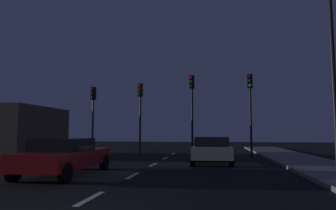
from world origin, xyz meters
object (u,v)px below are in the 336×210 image
(traffic_signal_center_left, at_px, (140,105))
(car_adjacent_lane, at_px, (65,156))
(street_lamp_right, at_px, (324,54))
(traffic_signal_far_right, at_px, (250,99))
(traffic_signal_center_right, at_px, (192,100))
(traffic_signal_far_left, at_px, (93,107))
(car_stopped_ahead, at_px, (211,149))

(traffic_signal_center_left, distance_m, car_adjacent_lane, 9.71)
(car_adjacent_lane, relative_size, street_lamp_right, 0.58)
(traffic_signal_far_right, bearing_deg, traffic_signal_center_right, 180.00)
(car_adjacent_lane, bearing_deg, traffic_signal_center_right, 66.40)
(traffic_signal_center_right, bearing_deg, traffic_signal_far_left, -179.99)
(traffic_signal_center_right, bearing_deg, street_lamp_right, -49.22)
(street_lamp_right, bearing_deg, traffic_signal_far_right, 107.53)
(car_adjacent_lane, distance_m, street_lamp_right, 11.05)
(traffic_signal_center_right, distance_m, car_adjacent_lane, 10.60)
(traffic_signal_far_right, relative_size, street_lamp_right, 0.67)
(traffic_signal_center_left, bearing_deg, street_lamp_right, -36.00)
(car_adjacent_lane, bearing_deg, traffic_signal_far_left, 106.89)
(traffic_signal_far_right, distance_m, street_lamp_right, 7.27)
(traffic_signal_far_left, height_order, traffic_signal_center_left, traffic_signal_center_left)
(car_stopped_ahead, bearing_deg, traffic_signal_far_left, 153.39)
(traffic_signal_center_right, relative_size, car_stopped_ahead, 1.17)
(traffic_signal_far_right, relative_size, car_adjacent_lane, 1.16)
(traffic_signal_far_left, bearing_deg, traffic_signal_far_right, 0.01)
(car_adjacent_lane, bearing_deg, traffic_signal_far_right, 49.96)
(traffic_signal_center_left, distance_m, street_lamp_right, 11.75)
(traffic_signal_far_left, relative_size, traffic_signal_far_right, 0.89)
(traffic_signal_center_right, distance_m, car_stopped_ahead, 5.23)
(traffic_signal_center_left, bearing_deg, traffic_signal_far_right, 0.01)
(traffic_signal_center_right, height_order, car_adjacent_lane, traffic_signal_center_right)
(traffic_signal_far_right, distance_m, car_stopped_ahead, 5.65)
(traffic_signal_far_left, xyz_separation_m, traffic_signal_far_right, (10.64, 0.00, 0.38))
(traffic_signal_center_right, bearing_deg, traffic_signal_far_right, -0.00)
(traffic_signal_center_right, xyz_separation_m, traffic_signal_far_right, (3.75, -0.00, -0.03))
(traffic_signal_center_right, distance_m, street_lamp_right, 9.12)
(car_stopped_ahead, bearing_deg, street_lamp_right, -30.80)
(traffic_signal_far_right, distance_m, car_adjacent_lane, 12.52)
(car_stopped_ahead, relative_size, car_adjacent_lane, 0.99)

